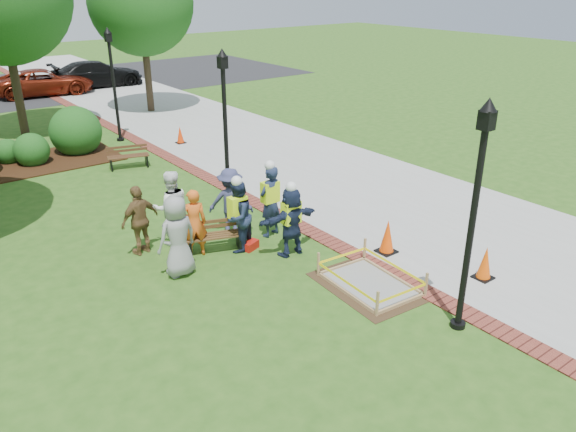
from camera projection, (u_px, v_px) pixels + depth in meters
ground at (304, 283)px, 11.92m from camera, size 100.00×100.00×0.00m
sidewalk at (242, 141)px, 21.99m from camera, size 6.00×60.00×0.02m
brick_edging at (167, 156)px, 20.17m from camera, size 0.50×60.00×0.03m
mulch_bed at (12, 167)px, 18.96m from camera, size 7.00×3.00×0.05m
parking_lot at (2, 90)px, 31.57m from camera, size 36.00×12.00×0.01m
wet_concrete_pad at (370, 276)px, 11.70m from camera, size 1.87×2.42×0.55m
bench_near at (214, 243)px, 13.16m from camera, size 1.42×0.88×0.73m
bench_far at (129, 161)px, 18.88m from camera, size 1.41×0.79×0.73m
cone_front at (485, 264)px, 11.92m from camera, size 0.38×0.38×0.76m
cone_back at (387, 237)px, 13.04m from camera, size 0.42×0.42×0.83m
cone_far at (180, 135)px, 21.57m from camera, size 0.34×0.34×0.68m
toolbox at (251, 245)px, 13.32m from camera, size 0.45×0.34×0.20m
lamp_near at (475, 203)px, 9.45m from camera, size 0.28×0.28×4.26m
lamp_mid at (225, 116)px, 15.27m from camera, size 0.28×0.28×4.26m
lamp_far at (113, 77)px, 21.09m from camera, size 0.28×0.28×4.26m
tree_right at (141, 3)px, 24.94m from camera, size 4.65×4.65×7.19m
shrub_c at (34, 164)px, 19.32m from camera, size 1.18×1.18×1.18m
shrub_d at (79, 152)px, 20.62m from camera, size 1.84×1.84×1.84m
shrub_e at (10, 163)px, 19.48m from camera, size 0.90×0.90×0.90m
casual_person_a at (177, 236)px, 11.91m from camera, size 0.61×0.42×1.81m
casual_person_b at (194, 223)px, 12.77m from camera, size 0.59×0.47×1.62m
casual_person_c at (171, 208)px, 13.32m from camera, size 0.67×0.52×1.83m
casual_person_d at (140, 220)px, 12.87m from camera, size 0.59×0.45×1.66m
casual_person_e at (231, 202)px, 13.88m from camera, size 0.64×0.61×1.70m
hivis_worker_a at (291, 219)px, 12.79m from camera, size 0.54×0.36×1.79m
hivis_worker_b at (270, 199)px, 13.71m from camera, size 0.65×0.50×1.96m
hivis_worker_c at (238, 214)px, 12.98m from camera, size 0.65×0.59×1.85m
parked_car_c at (47, 95)px, 30.43m from camera, size 2.57×4.83×1.50m
parked_car_d at (99, 87)px, 32.63m from camera, size 2.45×5.04×1.60m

